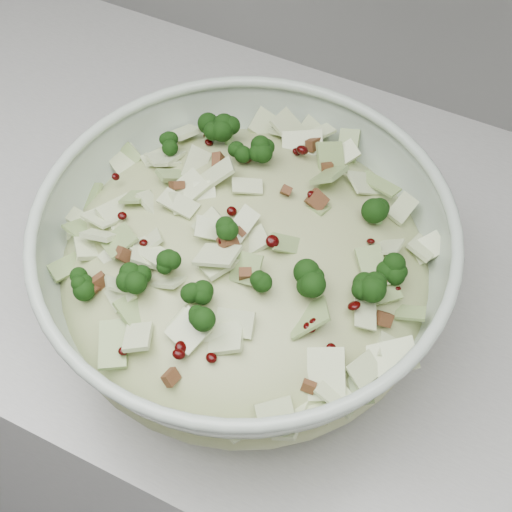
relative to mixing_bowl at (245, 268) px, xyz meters
The scene contains 3 objects.
counter 0.54m from the mixing_bowl, 51.55° to the left, with size 3.60×0.60×0.90m, color beige.
mixing_bowl is the anchor object (origin of this frame).
salad 0.02m from the mixing_bowl, 82.87° to the left, with size 0.37×0.37×0.15m.
Camera 1 is at (0.09, 1.27, 1.52)m, focal length 50.00 mm.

